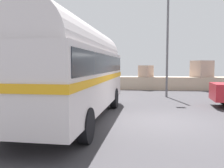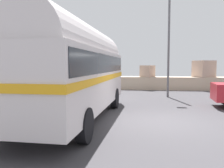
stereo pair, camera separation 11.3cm
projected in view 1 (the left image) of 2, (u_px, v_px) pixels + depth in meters
The scene contains 4 objects.
ground at pixel (162, 121), 8.75m from camera, with size 32.00×26.00×0.02m.
breakwater at pixel (151, 81), 20.38m from camera, with size 31.36×2.48×2.49m.
vintage_coach at pixel (75, 66), 8.85m from camera, with size 2.74×8.67×3.70m.
lamp_post at pixel (167, 36), 15.01m from camera, with size 0.81×0.92×7.12m.
Camera 1 is at (-0.80, -8.77, 2.10)m, focal length 37.73 mm.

